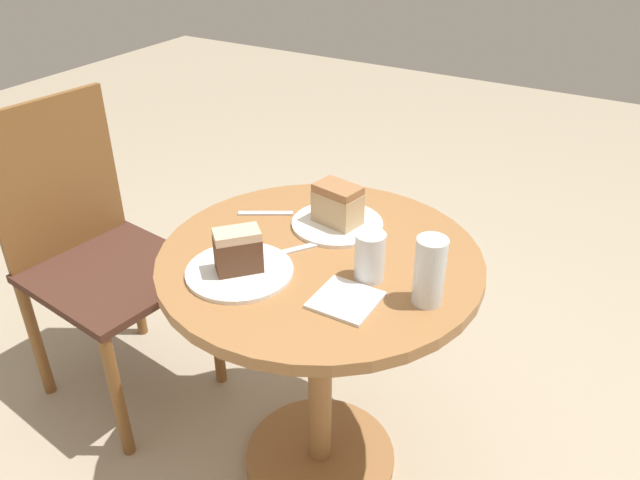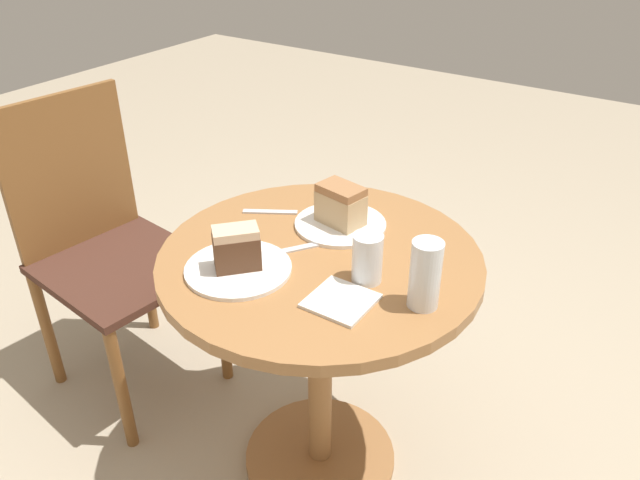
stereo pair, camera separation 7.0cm
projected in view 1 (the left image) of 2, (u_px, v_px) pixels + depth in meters
name	position (u px, v px, depth m)	size (l,w,h in m)	color
ground_plane	(320.00, 458.00, 1.85)	(8.00, 8.00, 0.00)	tan
table	(320.00, 315.00, 1.58)	(0.78, 0.78, 0.72)	#9E6B3D
chair	(97.00, 253.00, 1.90)	(0.48, 0.51, 0.95)	brown
plate_near	(337.00, 224.00, 1.60)	(0.24, 0.24, 0.01)	white
plate_far	(240.00, 271.00, 1.41)	(0.25, 0.25, 0.01)	white
cake_slice_near	(338.00, 204.00, 1.58)	(0.10, 0.13, 0.10)	tan
cake_slice_far	(238.00, 251.00, 1.39)	(0.12, 0.11, 0.10)	brown
glass_lemonade	(370.00, 259.00, 1.37)	(0.07, 0.07, 0.11)	silver
glass_water	(429.00, 275.00, 1.29)	(0.07, 0.07, 0.15)	silver
napkin_stack	(346.00, 300.00, 1.32)	(0.13, 0.13, 0.01)	silver
fork	(302.00, 248.00, 1.51)	(0.16, 0.12, 0.00)	silver
spoon	(266.00, 213.00, 1.66)	(0.09, 0.13, 0.00)	silver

